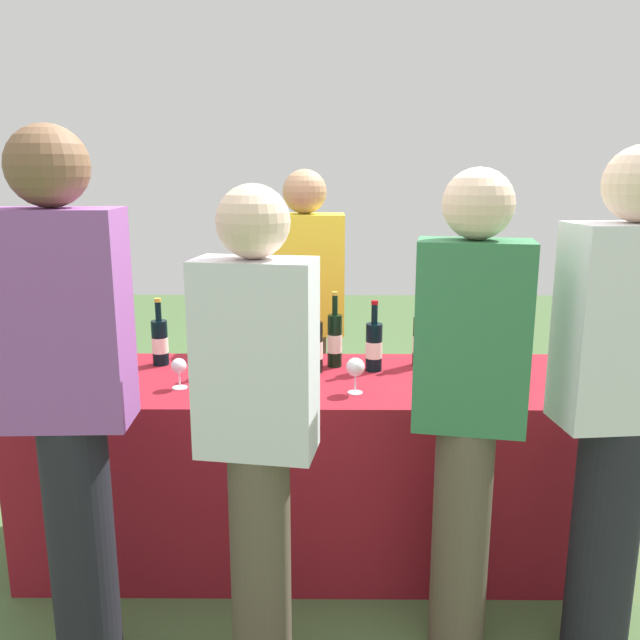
% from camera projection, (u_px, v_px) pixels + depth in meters
% --- Properties ---
extents(ground_plane, '(12.00, 12.00, 0.00)m').
position_uv_depth(ground_plane, '(320.00, 546.00, 2.92)').
color(ground_plane, '#476638').
extents(tasting_table, '(2.42, 0.74, 0.78)m').
position_uv_depth(tasting_table, '(320.00, 465.00, 2.83)').
color(tasting_table, maroon).
rests_on(tasting_table, ground_plane).
extents(wine_bottle_0, '(0.07, 0.07, 0.30)m').
position_uv_depth(wine_bottle_0, '(160.00, 342.00, 2.91)').
color(wine_bottle_0, black).
rests_on(wine_bottle_0, tasting_table).
extents(wine_bottle_1, '(0.08, 0.08, 0.33)m').
position_uv_depth(wine_bottle_1, '(234.00, 345.00, 2.80)').
color(wine_bottle_1, black).
rests_on(wine_bottle_1, tasting_table).
extents(wine_bottle_2, '(0.08, 0.08, 0.32)m').
position_uv_depth(wine_bottle_2, '(314.00, 346.00, 2.80)').
color(wine_bottle_2, black).
rests_on(wine_bottle_2, tasting_table).
extents(wine_bottle_3, '(0.06, 0.06, 0.34)m').
position_uv_depth(wine_bottle_3, '(335.00, 340.00, 2.88)').
color(wine_bottle_3, black).
rests_on(wine_bottle_3, tasting_table).
extents(wine_bottle_4, '(0.07, 0.07, 0.31)m').
position_uv_depth(wine_bottle_4, '(374.00, 346.00, 2.83)').
color(wine_bottle_4, black).
rests_on(wine_bottle_4, tasting_table).
extents(wine_bottle_5, '(0.07, 0.07, 0.30)m').
position_uv_depth(wine_bottle_5, '(421.00, 341.00, 2.90)').
color(wine_bottle_5, black).
rests_on(wine_bottle_5, tasting_table).
extents(wine_bottle_6, '(0.07, 0.07, 0.31)m').
position_uv_depth(wine_bottle_6, '(512.00, 342.00, 2.89)').
color(wine_bottle_6, black).
rests_on(wine_bottle_6, tasting_table).
extents(wine_glass_0, '(0.06, 0.06, 0.12)m').
position_uv_depth(wine_glass_0, '(179.00, 367.00, 2.60)').
color(wine_glass_0, silver).
rests_on(wine_glass_0, tasting_table).
extents(wine_glass_1, '(0.07, 0.07, 0.14)m').
position_uv_depth(wine_glass_1, '(355.00, 368.00, 2.53)').
color(wine_glass_1, silver).
rests_on(wine_glass_1, tasting_table).
extents(wine_glass_2, '(0.06, 0.06, 0.14)m').
position_uv_depth(wine_glass_2, '(523.00, 359.00, 2.66)').
color(wine_glass_2, silver).
rests_on(wine_glass_2, tasting_table).
extents(ice_bucket, '(0.24, 0.24, 0.19)m').
position_uv_depth(ice_bucket, '(489.00, 356.00, 2.72)').
color(ice_bucket, silver).
rests_on(ice_bucket, tasting_table).
extents(server_pouring, '(0.40, 0.22, 1.64)m').
position_uv_depth(server_pouring, '(305.00, 317.00, 3.39)').
color(server_pouring, brown).
rests_on(server_pouring, ground_plane).
extents(guest_0, '(0.39, 0.24, 1.76)m').
position_uv_depth(guest_0, '(68.00, 391.00, 2.00)').
color(guest_0, black).
rests_on(guest_0, ground_plane).
extents(guest_1, '(0.38, 0.25, 1.60)m').
position_uv_depth(guest_1, '(258.00, 424.00, 2.00)').
color(guest_1, brown).
rests_on(guest_1, ground_plane).
extents(guest_2, '(0.38, 0.26, 1.65)m').
position_uv_depth(guest_2, '(468.00, 398.00, 2.13)').
color(guest_2, brown).
rests_on(guest_2, ground_plane).
extents(guest_3, '(0.41, 0.25, 1.71)m').
position_uv_depth(guest_3, '(619.00, 396.00, 2.07)').
color(guest_3, black).
rests_on(guest_3, ground_plane).
extents(menu_board, '(0.46, 0.08, 0.90)m').
position_uv_depth(menu_board, '(460.00, 374.00, 3.90)').
color(menu_board, white).
rests_on(menu_board, ground_plane).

